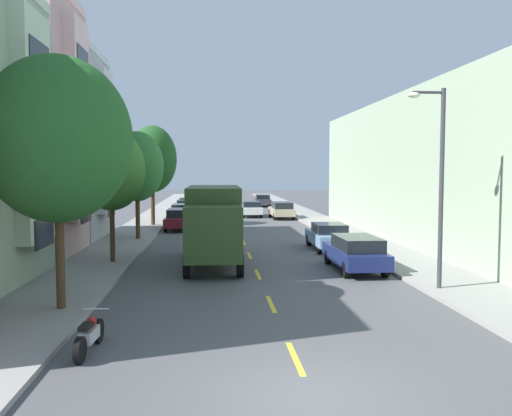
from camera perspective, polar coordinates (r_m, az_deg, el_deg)
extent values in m
plane|color=#4C4C4F|center=(40.09, -2.01, -2.16)|extent=(160.00, 160.00, 0.00)
cube|color=gray|center=(38.40, -12.51, -2.41)|extent=(3.20, 120.00, 0.14)
cube|color=gray|center=(39.09, 8.60, -2.25)|extent=(3.20, 120.00, 0.14)
cube|color=yellow|center=(12.69, 4.19, -15.60)|extent=(0.14, 2.20, 0.01)
cube|color=yellow|center=(17.44, 1.61, -10.15)|extent=(0.14, 2.20, 0.01)
cube|color=yellow|center=(22.30, 0.19, -7.04)|extent=(0.14, 2.20, 0.01)
cube|color=yellow|center=(27.21, -0.71, -5.04)|extent=(0.14, 2.20, 0.01)
cube|color=yellow|center=(32.15, -1.33, -3.66)|extent=(0.14, 2.20, 0.01)
cube|color=yellow|center=(37.11, -1.79, -2.64)|extent=(0.14, 2.20, 0.01)
cube|color=yellow|center=(42.07, -2.13, -1.86)|extent=(0.14, 2.20, 0.01)
cube|color=yellow|center=(47.05, -2.41, -1.25)|extent=(0.14, 2.20, 0.01)
cube|color=yellow|center=(52.02, -2.63, -0.76)|extent=(0.14, 2.20, 0.01)
cube|color=yellow|center=(57.01, -2.81, -0.35)|extent=(0.14, 2.20, 0.01)
cube|color=beige|center=(21.62, -22.56, 7.86)|extent=(0.55, 2.94, 8.44)
cube|color=#1E232D|center=(21.60, -21.55, -2.46)|extent=(0.04, 2.23, 1.10)
cube|color=#1E232D|center=(21.50, -21.76, 6.17)|extent=(0.04, 2.23, 1.10)
cube|color=#1E232D|center=(21.88, -21.99, 14.69)|extent=(0.04, 2.23, 1.10)
cube|color=#FECACA|center=(28.16, -18.37, 8.79)|extent=(0.55, 2.94, 9.72)
cube|color=#1E232D|center=(28.05, -17.59, -0.35)|extent=(0.04, 2.23, 1.10)
cube|color=#1E232D|center=(28.04, -17.75, 7.29)|extent=(0.04, 2.23, 1.10)
cube|color=#1E232D|center=(28.51, -17.91, 14.81)|extent=(0.04, 2.23, 1.10)
cube|color=#A8A8AD|center=(36.33, -25.31, 5.65)|extent=(11.76, 6.53, 11.15)
cube|color=silver|center=(35.46, -16.74, 15.35)|extent=(0.60, 6.53, 0.44)
cube|color=silver|center=(34.67, -15.71, 6.71)|extent=(0.55, 2.94, 8.70)
cube|color=#1E232D|center=(34.65, -15.10, 0.08)|extent=(0.04, 2.23, 1.10)
cube|color=#1E232D|center=(34.59, -15.20, 5.62)|extent=(0.04, 2.23, 1.10)
cube|color=#1E232D|center=(34.86, -15.30, 11.12)|extent=(0.04, 2.23, 1.10)
cube|color=#99AD8E|center=(33.64, 22.92, 3.78)|extent=(10.00, 36.00, 8.68)
cylinder|color=#47331E|center=(17.10, -20.09, -4.75)|extent=(0.26, 0.26, 3.19)
ellipsoid|color=#235B23|center=(16.94, -20.36, 6.85)|extent=(4.37, 4.37, 4.92)
cylinder|color=#47331E|center=(25.28, -15.01, -2.36)|extent=(0.22, 0.22, 2.79)
ellipsoid|color=#387028|center=(25.14, -15.12, 3.99)|extent=(3.03, 3.03, 3.74)
cylinder|color=#47331E|center=(33.58, -12.44, -0.78)|extent=(0.27, 0.27, 2.81)
ellipsoid|color=#2D6B2D|center=(33.47, -12.52, 4.34)|extent=(3.22, 3.22, 4.25)
cylinder|color=#47331E|center=(41.91, -10.90, 0.38)|extent=(0.31, 0.31, 3.13)
ellipsoid|color=#1E4C1E|center=(41.85, -10.96, 5.14)|extent=(3.73, 3.73, 5.11)
cylinder|color=#38383D|center=(19.77, 19.08, 1.90)|extent=(0.16, 0.16, 6.96)
cylinder|color=#38383D|center=(19.73, 17.81, 11.62)|extent=(1.10, 0.10, 0.10)
ellipsoid|color=silver|center=(19.53, 16.42, 11.43)|extent=(0.44, 0.28, 0.20)
cube|color=#2D471E|center=(25.54, -4.51, -0.93)|extent=(2.45, 6.04, 2.86)
cube|color=#2D471E|center=(21.44, -4.56, -2.74)|extent=(2.32, 1.92, 2.20)
cube|color=black|center=(20.49, -4.58, -1.69)|extent=(2.02, 0.10, 0.97)
cube|color=black|center=(28.64, -4.47, -3.74)|extent=(2.40, 0.18, 0.24)
cylinder|color=black|center=(21.60, -7.37, -6.14)|extent=(0.29, 0.96, 0.96)
cylinder|color=black|center=(21.59, -1.71, -6.12)|extent=(0.29, 0.96, 0.96)
cylinder|color=black|center=(27.55, -6.69, -3.96)|extent=(0.29, 0.96, 0.96)
cylinder|color=black|center=(27.54, -2.27, -3.94)|extent=(0.29, 0.96, 0.96)
cylinder|color=black|center=(26.46, -6.79, -4.28)|extent=(0.29, 0.96, 0.96)
cylinder|color=black|center=(26.45, -2.19, -4.26)|extent=(0.29, 0.96, 0.96)
cube|color=black|center=(57.02, -7.30, 0.26)|extent=(1.89, 4.54, 0.60)
cube|color=black|center=(57.21, -7.30, 0.82)|extent=(1.63, 2.19, 0.50)
cylinder|color=black|center=(55.54, -8.15, -0.16)|extent=(0.23, 0.66, 0.66)
cylinder|color=black|center=(55.50, -6.52, -0.15)|extent=(0.23, 0.66, 0.66)
cylinder|color=black|center=(58.59, -8.03, 0.05)|extent=(0.23, 0.66, 0.66)
cylinder|color=black|center=(58.55, -6.49, 0.06)|extent=(0.23, 0.66, 0.66)
cube|color=#195B60|center=(51.29, -7.53, -0.14)|extent=(1.81, 4.03, 0.62)
cube|color=black|center=(51.73, -7.52, 0.54)|extent=(1.56, 1.71, 0.55)
cylinder|color=black|center=(49.99, -8.45, -0.61)|extent=(0.23, 0.66, 0.66)
cylinder|color=black|center=(49.94, -6.70, -0.60)|extent=(0.23, 0.66, 0.66)
cylinder|color=black|center=(52.70, -8.31, -0.38)|extent=(0.23, 0.66, 0.66)
cylinder|color=black|center=(52.65, -6.65, -0.37)|extent=(0.23, 0.66, 0.66)
cube|color=maroon|center=(39.35, -8.21, -1.37)|extent=(1.87, 4.72, 0.62)
cube|color=black|center=(39.67, -8.18, -0.48)|extent=(1.63, 2.84, 0.55)
cylinder|color=black|center=(37.86, -9.58, -2.07)|extent=(0.23, 0.66, 0.66)
cylinder|color=black|center=(37.74, -7.16, -2.06)|extent=(0.23, 0.66, 0.66)
cylinder|color=black|center=(41.03, -9.16, -1.60)|extent=(0.23, 0.66, 0.66)
cylinder|color=black|center=(40.92, -6.93, -1.60)|extent=(0.23, 0.66, 0.66)
cube|color=tan|center=(48.28, 2.72, -0.36)|extent=(1.88, 4.72, 0.62)
cube|color=black|center=(47.87, 2.78, 0.30)|extent=(1.64, 2.84, 0.55)
cylinder|color=black|center=(50.00, 3.37, -0.57)|extent=(0.23, 0.66, 0.66)
cylinder|color=black|center=(49.78, 1.55, -0.59)|extent=(0.23, 0.66, 0.66)
cylinder|color=black|center=(46.86, 3.96, -0.88)|extent=(0.23, 0.66, 0.66)
cylinder|color=black|center=(46.62, 2.02, -0.90)|extent=(0.23, 0.66, 0.66)
cube|color=#194C28|center=(44.99, -7.85, -0.71)|extent=(1.91, 4.73, 0.62)
cube|color=black|center=(45.32, -7.82, 0.07)|extent=(1.65, 2.85, 0.55)
cylinder|color=black|center=(43.49, -9.05, -1.29)|extent=(0.23, 0.66, 0.66)
cylinder|color=black|center=(43.37, -6.95, -1.28)|extent=(0.23, 0.66, 0.66)
cylinder|color=black|center=(46.66, -8.68, -0.93)|extent=(0.23, 0.66, 0.66)
cylinder|color=black|center=(46.55, -6.72, -0.93)|extent=(0.23, 0.66, 0.66)
cube|color=#333338|center=(64.77, 0.70, 0.72)|extent=(1.90, 4.54, 0.60)
cube|color=black|center=(64.52, 0.71, 1.20)|extent=(1.63, 2.19, 0.50)
cylinder|color=black|center=(66.37, 1.28, 0.54)|extent=(0.23, 0.66, 0.66)
cylinder|color=black|center=(66.26, -0.08, 0.54)|extent=(0.23, 0.66, 0.66)
cylinder|color=black|center=(63.33, 1.51, 0.38)|extent=(0.23, 0.66, 0.66)
cylinder|color=black|center=(63.21, 0.08, 0.37)|extent=(0.23, 0.66, 0.66)
cube|color=navy|center=(23.46, 10.45, -4.98)|extent=(1.86, 4.72, 0.62)
cube|color=black|center=(23.02, 10.72, -3.68)|extent=(1.63, 2.83, 0.55)
cylinder|color=black|center=(25.25, 11.21, -5.07)|extent=(0.23, 0.66, 0.66)
cylinder|color=black|center=(24.85, 7.66, -5.18)|extent=(0.23, 0.66, 0.66)
cylinder|color=black|center=(22.24, 13.55, -6.32)|extent=(0.23, 0.66, 0.66)
cylinder|color=black|center=(21.79, 9.54, -6.48)|extent=(0.23, 0.66, 0.66)
cube|color=#7A9EC6|center=(29.46, 7.69, -3.16)|extent=(1.81, 4.50, 0.60)
cube|color=black|center=(29.18, 7.80, -2.14)|extent=(1.59, 2.16, 0.50)
cylinder|color=black|center=(31.15, 8.50, -3.34)|extent=(0.22, 0.66, 0.66)
cylinder|color=black|center=(30.83, 5.64, -3.39)|extent=(0.22, 0.66, 0.66)
cylinder|color=black|center=(28.21, 9.93, -4.11)|extent=(0.22, 0.66, 0.66)
cylinder|color=black|center=(27.85, 6.78, -4.18)|extent=(0.22, 0.66, 0.66)
cube|color=silver|center=(50.34, -0.51, -0.20)|extent=(1.80, 4.50, 0.60)
cube|color=black|center=(50.08, -0.49, 0.41)|extent=(1.58, 2.16, 0.50)
cylinder|color=black|center=(51.94, 0.23, -0.40)|extent=(0.22, 0.66, 0.66)
cylinder|color=black|center=(51.83, -1.51, -0.41)|extent=(0.22, 0.66, 0.66)
cylinder|color=black|center=(48.91, 0.54, -0.67)|extent=(0.22, 0.66, 0.66)
cylinder|color=black|center=(48.79, -1.30, -0.68)|extent=(0.22, 0.66, 0.66)
cylinder|color=black|center=(14.18, -16.41, -12.39)|extent=(0.18, 0.61, 0.60)
cylinder|color=black|center=(12.85, -18.21, -14.14)|extent=(0.18, 0.61, 0.60)
cube|color=silver|center=(13.48, -17.28, -12.74)|extent=(0.34, 0.83, 0.28)
ellipsoid|color=maroon|center=(13.57, -17.09, -11.48)|extent=(0.24, 0.48, 0.22)
cube|color=black|center=(13.16, -17.63, -11.88)|extent=(0.26, 0.53, 0.10)
cylinder|color=silver|center=(13.92, -16.59, -10.22)|extent=(0.62, 0.07, 0.03)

